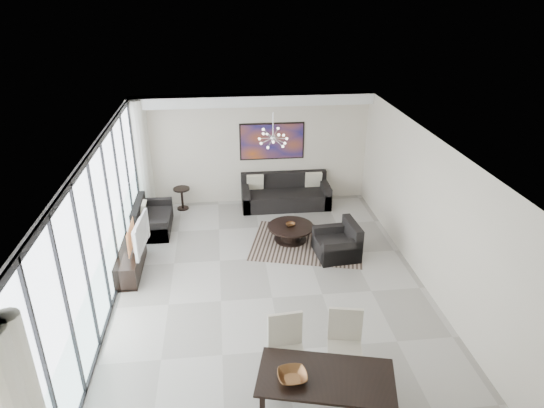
{
  "coord_description": "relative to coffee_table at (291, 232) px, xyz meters",
  "views": [
    {
      "loc": [
        -0.84,
        -7.48,
        5.42
      ],
      "look_at": [
        0.17,
        1.49,
        1.25
      ],
      "focal_mm": 32.0,
      "sensor_mm": 36.0,
      "label": 1
    }
  ],
  "objects": [
    {
      "name": "armchair",
      "position": [
        0.92,
        -0.78,
        0.05
      ],
      "size": [
        0.93,
        0.97,
        0.76
      ],
      "color": "black",
      "rests_on": "floor"
    },
    {
      "name": "bowl_coffee",
      "position": [
        -0.01,
        -0.01,
        0.19
      ],
      "size": [
        0.27,
        0.27,
        0.07
      ],
      "primitive_type": "imported",
      "rotation": [
        0.0,
        0.0,
        -0.25
      ],
      "color": "brown",
      "rests_on": "coffee_table"
    },
    {
      "name": "chandelier",
      "position": [
        -0.37,
        0.33,
        2.14
      ],
      "size": [
        0.66,
        0.66,
        0.71
      ],
      "color": "silver",
      "rests_on": "room_shell"
    },
    {
      "name": "bowl_dining",
      "position": [
        -0.72,
        -4.98,
        0.58
      ],
      "size": [
        0.41,
        0.41,
        0.09
      ],
      "primitive_type": "imported",
      "rotation": [
        0.0,
        0.0,
        0.06
      ],
      "color": "brown",
      "rests_on": "dining_table"
    },
    {
      "name": "window_wall",
      "position": [
        -3.53,
        -2.17,
        1.26
      ],
      "size": [
        0.37,
        8.95,
        2.9
      ],
      "color": "silver",
      "rests_on": "floor"
    },
    {
      "name": "rug",
      "position": [
        0.35,
        -0.2,
        -0.2
      ],
      "size": [
        2.84,
        2.44,
        0.01
      ],
      "primitive_type": "cube",
      "rotation": [
        0.0,
        0.0,
        -0.26
      ],
      "color": "black",
      "rests_on": "floor"
    },
    {
      "name": "dining_chair_ne",
      "position": [
        0.18,
        -4.18,
        0.42
      ],
      "size": [
        0.59,
        0.59,
        1.09
      ],
      "color": "#BAAA9A",
      "rests_on": "floor"
    },
    {
      "name": "tv_console",
      "position": [
        -3.43,
        -0.92,
        0.03
      ],
      "size": [
        0.43,
        1.53,
        0.48
      ],
      "primitive_type": "cube",
      "color": "black",
      "rests_on": "floor"
    },
    {
      "name": "dining_chair_nw",
      "position": [
        -0.69,
        -4.2,
        0.43
      ],
      "size": [
        0.55,
        0.55,
        1.1
      ],
      "color": "#BAAA9A",
      "rests_on": "floor"
    },
    {
      "name": "soffit",
      "position": [
        -0.67,
        2.13,
        2.56
      ],
      "size": [
        5.98,
        0.4,
        0.26
      ],
      "primitive_type": "cube",
      "color": "white",
      "rests_on": "room_shell"
    },
    {
      "name": "coffee_table",
      "position": [
        0.0,
        0.0,
        0.0
      ],
      "size": [
        1.05,
        1.05,
        0.37
      ],
      "color": "black",
      "rests_on": "floor"
    },
    {
      "name": "loveseat",
      "position": [
        -3.21,
        0.88,
        0.04
      ],
      "size": [
        0.81,
        1.44,
        0.72
      ],
      "color": "black",
      "rests_on": "floor"
    },
    {
      "name": "room_shell",
      "position": [
        -0.21,
        -2.17,
        1.24
      ],
      "size": [
        6.0,
        9.0,
        2.9
      ],
      "color": "#A8A39B",
      "rests_on": "ground"
    },
    {
      "name": "dining_table",
      "position": [
        -0.28,
        -4.98,
        0.45
      ],
      "size": [
        1.94,
        1.29,
        0.74
      ],
      "color": "black",
      "rests_on": "floor"
    },
    {
      "name": "television",
      "position": [
        -3.27,
        -0.86,
        0.6
      ],
      "size": [
        0.23,
        1.13,
        0.65
      ],
      "primitive_type": "imported",
      "rotation": [
        0.0,
        0.0,
        1.49
      ],
      "color": "gray",
      "rests_on": "tv_console"
    },
    {
      "name": "sofa_main",
      "position": [
        0.14,
        1.9,
        0.07
      ],
      "size": [
        2.28,
        0.93,
        0.83
      ],
      "color": "black",
      "rests_on": "floor"
    },
    {
      "name": "side_table",
      "position": [
        -2.55,
        1.98,
        0.19
      ],
      "size": [
        0.42,
        0.42,
        0.58
      ],
      "color": "black",
      "rests_on": "floor"
    },
    {
      "name": "painting",
      "position": [
        -0.17,
        2.3,
        1.44
      ],
      "size": [
        1.68,
        0.04,
        0.98
      ],
      "primitive_type": "cube",
      "color": "#AA4B17",
      "rests_on": "room_shell"
    }
  ]
}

